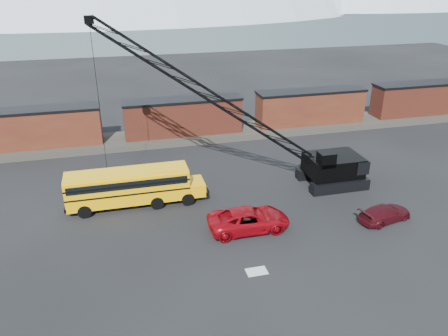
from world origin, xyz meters
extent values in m
plane|color=black|center=(0.00, 0.00, 0.00)|extent=(160.00, 160.00, 0.00)
cube|color=#423E36|center=(0.00, 22.00, 0.35)|extent=(120.00, 5.00, 0.70)
cube|color=#4A1C15|center=(-16.00, 22.00, 2.70)|extent=(13.50, 2.90, 4.00)
cube|color=black|center=(-16.00, 22.00, 4.75)|extent=(13.70, 3.10, 0.25)
cube|color=black|center=(-11.80, 22.00, 1.00)|extent=(2.20, 2.40, 0.60)
cube|color=#491914|center=(0.00, 22.00, 2.70)|extent=(13.50, 2.90, 4.00)
cube|color=black|center=(0.00, 22.00, 4.75)|extent=(13.70, 3.10, 0.25)
cube|color=black|center=(-4.20, 22.00, 1.00)|extent=(2.20, 2.40, 0.60)
cube|color=black|center=(4.20, 22.00, 1.00)|extent=(2.20, 2.40, 0.60)
cube|color=#4A1C15|center=(16.00, 22.00, 2.70)|extent=(13.50, 2.90, 4.00)
cube|color=black|center=(16.00, 22.00, 4.75)|extent=(13.70, 3.10, 0.25)
cube|color=black|center=(11.80, 22.00, 1.00)|extent=(2.20, 2.40, 0.60)
cube|color=black|center=(20.20, 22.00, 1.00)|extent=(2.20, 2.40, 0.60)
cube|color=#491914|center=(32.00, 22.00, 2.70)|extent=(13.50, 2.90, 4.00)
cube|color=black|center=(32.00, 22.00, 4.75)|extent=(13.70, 3.10, 0.25)
cube|color=black|center=(27.80, 22.00, 1.00)|extent=(2.20, 2.40, 0.60)
cube|color=black|center=(36.20, 22.00, 1.00)|extent=(2.20, 2.40, 0.60)
cube|color=silver|center=(0.50, -4.00, 0.01)|extent=(1.40, 0.90, 0.02)
cube|color=#FFB305|center=(-7.12, 7.18, 1.80)|extent=(10.00, 2.50, 2.50)
cube|color=#FFB305|center=(-1.52, 7.18, 1.10)|extent=(1.60, 2.30, 1.10)
cube|color=#FFB305|center=(-7.12, 7.18, 3.10)|extent=(10.00, 2.30, 0.18)
cube|color=black|center=(-7.12, 5.92, 2.50)|extent=(9.60, 0.05, 0.65)
cube|color=black|center=(-7.12, 8.44, 2.50)|extent=(9.60, 0.05, 0.65)
cube|color=black|center=(-0.67, 7.18, 0.80)|extent=(0.15, 2.45, 0.35)
cube|color=black|center=(-12.17, 7.18, 0.80)|extent=(0.15, 2.50, 0.35)
cylinder|color=black|center=(-10.72, 6.03, 0.55)|extent=(1.10, 0.35, 1.10)
cylinder|color=black|center=(-10.72, 8.33, 0.55)|extent=(1.10, 0.35, 1.10)
cylinder|color=black|center=(-4.92, 6.03, 0.55)|extent=(1.10, 0.35, 1.10)
cylinder|color=black|center=(-4.92, 8.33, 0.55)|extent=(1.10, 0.35, 1.10)
cylinder|color=black|center=(-2.32, 6.03, 0.55)|extent=(1.10, 0.35, 1.10)
cylinder|color=black|center=(-2.32, 8.33, 0.55)|extent=(1.10, 0.35, 1.10)
imported|color=#990710|center=(1.52, 1.10, 0.87)|extent=(6.29, 2.91, 1.75)
imported|color=#410B12|center=(12.38, -0.34, 0.66)|extent=(4.87, 2.83, 1.33)
cube|color=black|center=(11.39, 5.19, 0.50)|extent=(5.50, 1.00, 1.00)
cube|color=black|center=(11.39, 8.39, 0.50)|extent=(5.50, 1.00, 1.00)
cube|color=black|center=(11.39, 6.79, 1.90)|extent=(4.80, 3.60, 1.80)
cube|color=black|center=(13.39, 6.79, 2.10)|extent=(1.20, 3.80, 1.20)
cube|color=black|center=(9.99, 5.59, 3.10)|extent=(1.40, 1.20, 1.30)
cube|color=black|center=(9.99, 5.04, 3.10)|extent=(1.20, 0.06, 0.90)
cube|color=black|center=(-8.71, 9.12, 14.88)|extent=(0.70, 0.50, 0.60)
cylinder|color=black|center=(-8.71, 9.12, 7.44)|extent=(0.04, 0.04, 14.58)
cube|color=black|center=(-8.71, 9.12, 0.35)|extent=(0.25, 0.25, 0.50)
camera|label=1|loc=(-7.42, -26.23, 18.18)|focal=35.00mm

